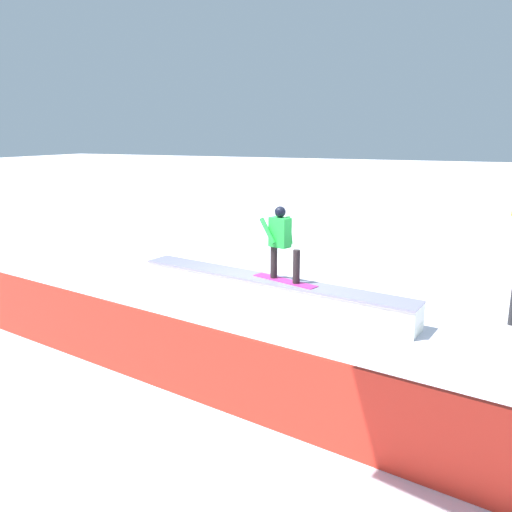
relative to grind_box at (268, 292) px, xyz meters
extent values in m
plane|color=white|center=(0.00, 0.00, -0.25)|extent=(120.00, 120.00, 0.00)
cube|color=white|center=(0.00, 0.00, 0.01)|extent=(6.18, 1.62, 0.51)
cube|color=white|center=(0.00, 0.00, -0.12)|extent=(6.19, 1.63, 0.12)
cube|color=#8786A4|center=(0.00, 0.00, 0.28)|extent=(6.19, 1.67, 0.04)
cube|color=#C62D8E|center=(-0.39, 0.07, 0.31)|extent=(1.46, 0.70, 0.01)
cylinder|color=#282022|center=(-0.12, -0.02, 0.65)|extent=(0.18, 0.18, 0.66)
cylinder|color=#282022|center=(-0.66, 0.16, 0.65)|extent=(0.18, 0.18, 0.66)
cube|color=green|center=(-0.26, 0.03, 1.27)|extent=(0.45, 0.35, 0.59)
sphere|color=black|center=(-0.26, 0.03, 1.68)|extent=(0.22, 0.22, 0.22)
cylinder|color=green|center=(-0.04, 0.13, 1.30)|extent=(0.40, 0.21, 0.50)
cylinder|color=green|center=(-0.41, -0.10, 1.30)|extent=(0.19, 0.14, 0.56)
cube|color=red|center=(0.00, 3.85, 0.28)|extent=(12.59, 2.23, 1.06)
camera|label=1|loc=(-3.80, 9.15, 3.16)|focal=35.63mm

